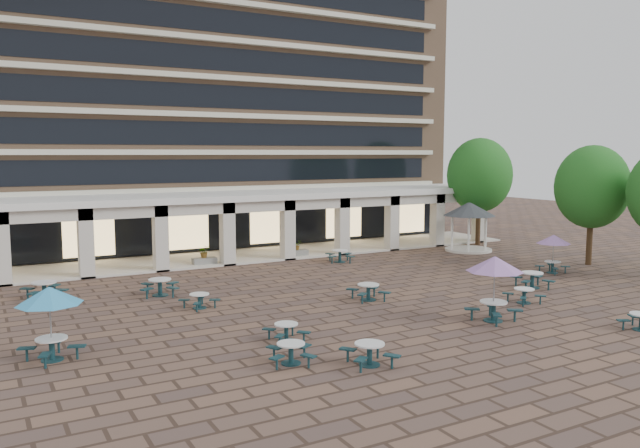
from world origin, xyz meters
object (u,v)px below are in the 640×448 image
at_px(picnic_table_0, 291,351).
at_px(picnic_table_1, 370,352).
at_px(planter_right, 297,251).
at_px(gazebo, 469,215).
at_px(planter_left, 204,257).

bearing_deg(picnic_table_0, picnic_table_1, -12.56).
xyz_separation_m(picnic_table_0, planter_right, (9.97, 19.14, 0.00)).
xyz_separation_m(picnic_table_1, gazebo, (19.89, 17.02, 2.18)).
relative_size(picnic_table_1, planter_right, 1.26).
height_order(planter_left, planter_right, planter_left).
bearing_deg(gazebo, planter_right, 163.81).
xyz_separation_m(picnic_table_0, picnic_table_1, (2.22, -1.41, 0.03)).
relative_size(picnic_table_0, planter_left, 1.29).
distance_m(picnic_table_1, planter_left, 20.58).
distance_m(gazebo, planter_right, 12.83).
bearing_deg(planter_right, picnic_table_1, -110.67).
bearing_deg(planter_left, picnic_table_1, -93.43).
bearing_deg(gazebo, picnic_table_0, -144.77).
relative_size(picnic_table_0, gazebo, 0.51).
bearing_deg(planter_left, picnic_table_0, -100.21).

